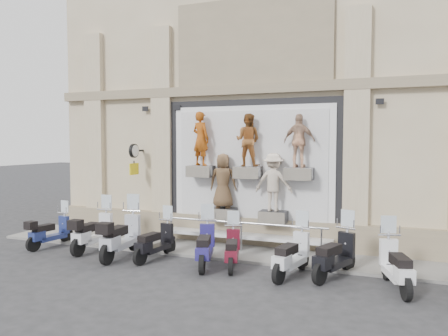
{
  "coord_description": "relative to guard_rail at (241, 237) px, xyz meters",
  "views": [
    {
      "loc": [
        4.05,
        -9.88,
        3.25
      ],
      "look_at": [
        -0.5,
        1.9,
        2.49
      ],
      "focal_mm": 35.0,
      "sensor_mm": 36.0,
      "label": 1
    }
  ],
  "objects": [
    {
      "name": "ground",
      "position": [
        0.0,
        -2.0,
        -0.47
      ],
      "size": [
        90.0,
        90.0,
        0.0
      ],
      "primitive_type": "plane",
      "color": "#2B2B2D",
      "rests_on": "ground"
    },
    {
      "name": "sidewalk",
      "position": [
        0.0,
        0.1,
        -0.43
      ],
      "size": [
        16.0,
        2.2,
        0.08
      ],
      "primitive_type": "cube",
      "color": "gray",
      "rests_on": "ground"
    },
    {
      "name": "building",
      "position": [
        0.0,
        5.0,
        5.54
      ],
      "size": [
        14.0,
        8.6,
        12.0
      ],
      "primitive_type": null,
      "color": "beige",
      "rests_on": "ground"
    },
    {
      "name": "shop_vitrine",
      "position": [
        0.06,
        0.75,
        1.9
      ],
      "size": [
        5.6,
        0.83,
        4.3
      ],
      "color": "black",
      "rests_on": "ground"
    },
    {
      "name": "guard_rail",
      "position": [
        0.0,
        0.0,
        0.0
      ],
      "size": [
        5.06,
        0.1,
        0.93
      ],
      "primitive_type": null,
      "color": "#9EA0A5",
      "rests_on": "ground"
    },
    {
      "name": "clock_sign_bracket",
      "position": [
        -3.9,
        0.47,
        2.34
      ],
      "size": [
        0.1,
        0.8,
        1.02
      ],
      "color": "black",
      "rests_on": "ground"
    },
    {
      "name": "scooter_a",
      "position": [
        -5.71,
        -1.43,
        0.23
      ],
      "size": [
        0.73,
        1.76,
        1.39
      ],
      "primitive_type": null,
      "rotation": [
        0.0,
        0.0,
        -0.14
      ],
      "color": "navy",
      "rests_on": "ground"
    },
    {
      "name": "scooter_b",
      "position": [
        -4.2,
        -1.3,
        0.34
      ],
      "size": [
        0.6,
        1.98,
        1.61
      ],
      "primitive_type": null,
      "rotation": [
        0.0,
        0.0,
        0.01
      ],
      "color": "silver",
      "rests_on": "ground"
    },
    {
      "name": "scooter_c",
      "position": [
        -2.98,
        -1.65,
        0.39
      ],
      "size": [
        0.78,
        2.15,
        1.72
      ],
      "primitive_type": null,
      "rotation": [
        0.0,
        0.0,
        0.08
      ],
      "color": "#A4A7B2",
      "rests_on": "ground"
    },
    {
      "name": "scooter_d",
      "position": [
        -1.99,
        -1.5,
        0.25
      ],
      "size": [
        0.76,
        1.82,
        1.43
      ],
      "primitive_type": null,
      "rotation": [
        0.0,
        0.0,
        -0.15
      ],
      "color": "black",
      "rests_on": "ground"
    },
    {
      "name": "scooter_e",
      "position": [
        -0.45,
        -1.6,
        0.31
      ],
      "size": [
        1.11,
        1.99,
        1.55
      ],
      "primitive_type": null,
      "rotation": [
        0.0,
        0.0,
        0.3
      ],
      "color": "navy",
      "rests_on": "ground"
    },
    {
      "name": "scooter_f",
      "position": [
        0.25,
        -1.47,
        0.23
      ],
      "size": [
        0.98,
        1.79,
        1.39
      ],
      "primitive_type": null,
      "rotation": [
        0.0,
        0.0,
        0.3
      ],
      "color": "#560E1D",
      "rests_on": "ground"
    },
    {
      "name": "scooter_g",
      "position": [
        1.84,
        -1.65,
        0.3
      ],
      "size": [
        0.94,
        1.95,
        1.52
      ],
      "primitive_type": null,
      "rotation": [
        0.0,
        0.0,
        -0.22
      ],
      "color": "silver",
      "rests_on": "ground"
    },
    {
      "name": "scooter_h",
      "position": [
        2.83,
        -1.38,
        0.32
      ],
      "size": [
        1.22,
        2.0,
        1.56
      ],
      "primitive_type": null,
      "rotation": [
        0.0,
        0.0,
        -0.37
      ],
      "color": "black",
      "rests_on": "ground"
    },
    {
      "name": "scooter_i",
      "position": [
        4.18,
        -1.74,
        0.3
      ],
      "size": [
        1.06,
        1.97,
        1.53
      ],
      "primitive_type": null,
      "rotation": [
        0.0,
        0.0,
        0.29
      ],
      "color": "white",
      "rests_on": "ground"
    }
  ]
}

